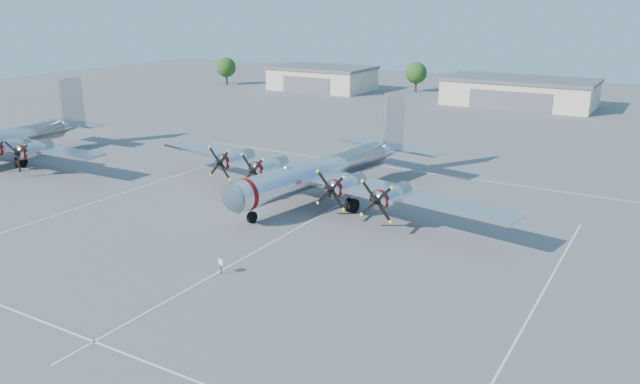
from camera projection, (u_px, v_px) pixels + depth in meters
The scene contains 9 objects.
ground at pixel (292, 231), 55.83m from camera, with size 260.00×260.00×0.00m, color #515153.
parking_lines at pixel (281, 237), 54.39m from camera, with size 60.00×50.08×0.01m.
hangar_west at pixel (322, 78), 144.39m from camera, with size 22.60×14.60×5.40m.
hangar_center at pixel (519, 92), 122.49m from camera, with size 28.60×14.60×5.40m.
tree_far_west at pixel (226, 67), 152.85m from camera, with size 4.80×4.80×6.64m.
tree_west at pixel (416, 73), 140.83m from camera, with size 4.80×4.80×6.64m.
main_bomber_b29 at pixel (324, 197), 65.50m from camera, with size 44.05×30.13×9.74m, color silver, non-canonical shape.
bomber_west at pixel (11, 160), 80.66m from camera, with size 35.97×25.47×9.50m, color #B3B5B8, non-canonical shape.
info_placard at pixel (221, 264), 46.88m from camera, with size 0.59×0.27×1.18m.
Camera 1 is at (28.80, -43.78, 19.73)m, focal length 35.00 mm.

